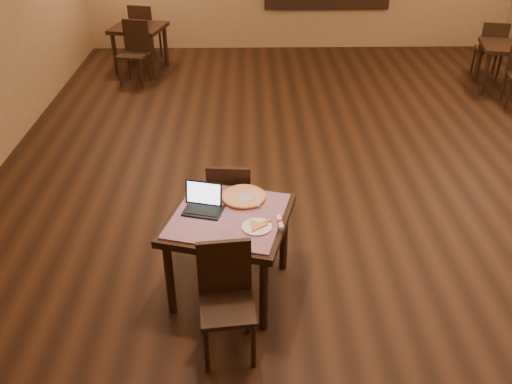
{
  "coord_description": "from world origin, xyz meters",
  "views": [
    {
      "loc": [
        -1.03,
        -5.51,
        3.15
      ],
      "look_at": [
        -0.96,
        -1.78,
        0.85
      ],
      "focal_mm": 38.0,
      "sensor_mm": 36.0,
      "label": 1
    }
  ],
  "objects_px": {
    "pizza_pan": "(244,198)",
    "other_table_b": "(139,34)",
    "tiled_table": "(229,225)",
    "chair_main_near": "(226,293)",
    "other_table_b_chair_far": "(144,29)",
    "chair_main_far": "(230,200)",
    "laptop": "(203,203)",
    "other_table_b_chair_near": "(135,49)",
    "other_table_a": "(507,53)",
    "other_table_a_chair_far": "(491,47)"
  },
  "relations": [
    {
      "from": "chair_main_near",
      "to": "other_table_b",
      "type": "xyz_separation_m",
      "value": [
        -1.64,
        6.29,
        0.13
      ]
    },
    {
      "from": "tiled_table",
      "to": "other_table_b",
      "type": "xyz_separation_m",
      "value": [
        -1.65,
        5.67,
        -0.02
      ]
    },
    {
      "from": "tiled_table",
      "to": "other_table_b_chair_far",
      "type": "height_order",
      "value": "other_table_b_chair_far"
    },
    {
      "from": "laptop",
      "to": "other_table_b",
      "type": "bearing_deg",
      "value": 119.09
    },
    {
      "from": "chair_main_far",
      "to": "other_table_b_chair_far",
      "type": "xyz_separation_m",
      "value": [
        -1.67,
        5.63,
        0.05
      ]
    },
    {
      "from": "chair_main_near",
      "to": "other_table_b_chair_far",
      "type": "bearing_deg",
      "value": 97.13
    },
    {
      "from": "chair_main_near",
      "to": "pizza_pan",
      "type": "height_order",
      "value": "chair_main_near"
    },
    {
      "from": "chair_main_near",
      "to": "laptop",
      "type": "height_order",
      "value": "laptop"
    },
    {
      "from": "other_table_a",
      "to": "other_table_b",
      "type": "height_order",
      "value": "other_table_b"
    },
    {
      "from": "pizza_pan",
      "to": "other_table_a_chair_far",
      "type": "height_order",
      "value": "other_table_a_chair_far"
    },
    {
      "from": "tiled_table",
      "to": "chair_main_far",
      "type": "height_order",
      "value": "chair_main_far"
    },
    {
      "from": "laptop",
      "to": "pizza_pan",
      "type": "bearing_deg",
      "value": 38.39
    },
    {
      "from": "other_table_b",
      "to": "other_table_b_chair_near",
      "type": "distance_m",
      "value": 0.58
    },
    {
      "from": "pizza_pan",
      "to": "other_table_b",
      "type": "bearing_deg",
      "value": 108.06
    },
    {
      "from": "laptop",
      "to": "other_table_b",
      "type": "distance_m",
      "value": 5.76
    },
    {
      "from": "tiled_table",
      "to": "chair_main_near",
      "type": "height_order",
      "value": "chair_main_near"
    },
    {
      "from": "tiled_table",
      "to": "other_table_b",
      "type": "distance_m",
      "value": 5.91
    },
    {
      "from": "other_table_a",
      "to": "other_table_a_chair_far",
      "type": "bearing_deg",
      "value": 104.46
    },
    {
      "from": "other_table_b_chair_near",
      "to": "pizza_pan",
      "type": "bearing_deg",
      "value": -57.02
    },
    {
      "from": "chair_main_near",
      "to": "other_table_b_chair_near",
      "type": "distance_m",
      "value": 5.94
    },
    {
      "from": "tiled_table",
      "to": "laptop",
      "type": "relative_size",
      "value": 3.26
    },
    {
      "from": "tiled_table",
      "to": "other_table_a_chair_far",
      "type": "height_order",
      "value": "other_table_a_chair_far"
    },
    {
      "from": "other_table_a_chair_far",
      "to": "other_table_b",
      "type": "xyz_separation_m",
      "value": [
        -5.81,
        0.51,
        0.1
      ]
    },
    {
      "from": "tiled_table",
      "to": "chair_main_near",
      "type": "distance_m",
      "value": 0.64
    },
    {
      "from": "chair_main_far",
      "to": "other_table_b_chair_near",
      "type": "relative_size",
      "value": 0.9
    },
    {
      "from": "laptop",
      "to": "other_table_b_chair_near",
      "type": "bearing_deg",
      "value": 120.49
    },
    {
      "from": "other_table_a",
      "to": "other_table_b_chair_near",
      "type": "bearing_deg",
      "value": -172.13
    },
    {
      "from": "other_table_b",
      "to": "other_table_b_chair_near",
      "type": "relative_size",
      "value": 0.99
    },
    {
      "from": "tiled_table",
      "to": "chair_main_near",
      "type": "bearing_deg",
      "value": -75.83
    },
    {
      "from": "other_table_a_chair_far",
      "to": "other_table_b_chair_far",
      "type": "xyz_separation_m",
      "value": [
        -5.83,
        1.09,
        0.03
      ]
    },
    {
      "from": "chair_main_far",
      "to": "tiled_table",
      "type": "bearing_deg",
      "value": 95.05
    },
    {
      "from": "tiled_table",
      "to": "other_table_a_chair_far",
      "type": "relative_size",
      "value": 1.19
    },
    {
      "from": "pizza_pan",
      "to": "other_table_b_chair_near",
      "type": "height_order",
      "value": "other_table_b_chair_near"
    },
    {
      "from": "laptop",
      "to": "other_table_a",
      "type": "height_order",
      "value": "laptop"
    },
    {
      "from": "pizza_pan",
      "to": "laptop",
      "type": "bearing_deg",
      "value": -156.1
    },
    {
      "from": "chair_main_far",
      "to": "other_table_b",
      "type": "relative_size",
      "value": 0.91
    },
    {
      "from": "chair_main_far",
      "to": "other_table_b",
      "type": "bearing_deg",
      "value": -67.46
    },
    {
      "from": "other_table_a",
      "to": "other_table_b_chair_near",
      "type": "relative_size",
      "value": 0.94
    },
    {
      "from": "tiled_table",
      "to": "other_table_a",
      "type": "distance_m",
      "value": 6.22
    },
    {
      "from": "tiled_table",
      "to": "laptop",
      "type": "distance_m",
      "value": 0.27
    },
    {
      "from": "chair_main_near",
      "to": "other_table_b_chair_far",
      "type": "relative_size",
      "value": 0.91
    },
    {
      "from": "other_table_a_chair_far",
      "to": "other_table_a",
      "type": "bearing_deg",
      "value": 104.46
    },
    {
      "from": "tiled_table",
      "to": "other_table_a_chair_far",
      "type": "xyz_separation_m",
      "value": [
        4.16,
        5.16,
        -0.13
      ]
    },
    {
      "from": "pizza_pan",
      "to": "other_table_b",
      "type": "distance_m",
      "value": 5.71
    },
    {
      "from": "pizza_pan",
      "to": "other_table_a",
      "type": "height_order",
      "value": "pizza_pan"
    },
    {
      "from": "chair_main_near",
      "to": "other_table_a",
      "type": "distance_m",
      "value": 6.7
    },
    {
      "from": "chair_main_far",
      "to": "other_table_b_chair_near",
      "type": "bearing_deg",
      "value": -65.53
    },
    {
      "from": "other_table_a",
      "to": "other_table_b_chair_far",
      "type": "distance_m",
      "value": 6.07
    },
    {
      "from": "chair_main_near",
      "to": "chair_main_far",
      "type": "relative_size",
      "value": 1.0
    },
    {
      "from": "chair_main_near",
      "to": "other_table_b_chair_near",
      "type": "relative_size",
      "value": 0.91
    }
  ]
}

